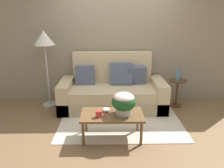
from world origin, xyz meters
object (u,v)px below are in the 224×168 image
at_px(side_table, 177,88).
at_px(floor_lamp, 44,42).
at_px(couch, 113,91).
at_px(coffee_mug, 99,114).
at_px(coffee_table, 112,116).
at_px(table_vase, 178,75).
at_px(snack_bowl, 106,110).
at_px(potted_plant, 124,102).

height_order(side_table, floor_lamp, floor_lamp).
height_order(couch, coffee_mug, couch).
relative_size(coffee_table, floor_lamp, 0.61).
bearing_deg(side_table, coffee_table, -138.38).
bearing_deg(floor_lamp, table_vase, -2.44).
relative_size(coffee_table, table_vase, 3.53).
bearing_deg(coffee_mug, snack_bowl, 60.15).
distance_m(potted_plant, snack_bowl, 0.34).
bearing_deg(table_vase, coffee_mug, -140.00).
xyz_separation_m(couch, table_vase, (1.36, -0.01, 0.36)).
xyz_separation_m(coffee_table, floor_lamp, (-1.34, 1.36, 1.00)).
height_order(coffee_table, snack_bowl, snack_bowl).
bearing_deg(coffee_mug, floor_lamp, 128.22).
bearing_deg(snack_bowl, side_table, 37.90).
height_order(couch, coffee_table, couch).
bearing_deg(floor_lamp, coffee_mug, -51.78).
bearing_deg(coffee_table, coffee_mug, -153.56).
relative_size(couch, snack_bowl, 17.64).
height_order(couch, side_table, couch).
bearing_deg(coffee_mug, table_vase, 40.00).
bearing_deg(floor_lamp, couch, -4.33).
height_order(potted_plant, coffee_mug, potted_plant).
distance_m(potted_plant, coffee_mug, 0.42).
xyz_separation_m(floor_lamp, potted_plant, (1.52, -1.36, -0.74)).
xyz_separation_m(floor_lamp, snack_bowl, (1.25, -1.27, -0.92)).
bearing_deg(couch, table_vase, -0.52).
relative_size(side_table, potted_plant, 1.58).
height_order(coffee_table, table_vase, table_vase).
bearing_deg(potted_plant, floor_lamp, 138.18).
relative_size(couch, coffee_table, 2.22).
xyz_separation_m(side_table, coffee_mug, (-1.61, -1.35, 0.06)).
bearing_deg(potted_plant, couch, 96.62).
bearing_deg(potted_plant, side_table, 45.73).
distance_m(potted_plant, table_vase, 1.74).
distance_m(couch, floor_lamp, 1.72).
bearing_deg(couch, coffee_mug, -99.78).
relative_size(potted_plant, table_vase, 1.35).
xyz_separation_m(couch, floor_lamp, (-1.38, 0.10, 1.03)).
distance_m(coffee_table, table_vase, 1.90).
distance_m(snack_bowl, table_vase, 1.90).
distance_m(side_table, table_vase, 0.30).
relative_size(side_table, floor_lamp, 0.37).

